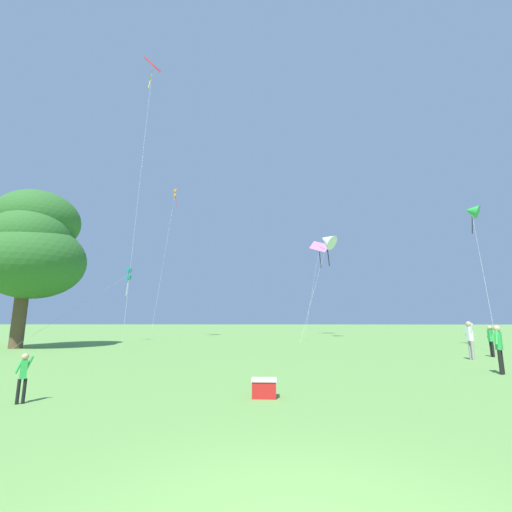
{
  "coord_description": "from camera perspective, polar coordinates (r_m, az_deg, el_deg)",
  "views": [
    {
      "loc": [
        -0.21,
        -2.89,
        1.77
      ],
      "look_at": [
        -2.0,
        32.2,
        8.47
      ],
      "focal_mm": 24.09,
      "sensor_mm": 36.0,
      "label": 1
    }
  ],
  "objects": [
    {
      "name": "kite_orange_box",
      "position": [
        44.17,
        -13.33,
        9.72
      ],
      "size": [
        0.61,
        6.35,
        17.93
      ],
      "color": "orange",
      "rests_on": "ground_plane"
    },
    {
      "name": "kite_red_high",
      "position": [
        40.68,
        -16.95,
        27.03
      ],
      "size": [
        2.89,
        8.46,
        28.55
      ],
      "color": "red",
      "rests_on": "ground_plane"
    },
    {
      "name": "person_child_small",
      "position": [
        9.52,
        -34.19,
        -15.8
      ],
      "size": [
        0.3,
        0.25,
        1.06
      ],
      "color": "black",
      "rests_on": "ground_plane"
    },
    {
      "name": "kite_pink_low",
      "position": [
        48.34,
        10.49,
        0.85
      ],
      "size": [
        4.4,
        8.03,
        13.0
      ],
      "color": "pink",
      "rests_on": "ground_plane"
    },
    {
      "name": "picnic_cooler",
      "position": [
        8.67,
        1.37,
        -21.05
      ],
      "size": [
        0.6,
        0.4,
        0.44
      ],
      "color": "red",
      "rests_on": "ground_plane"
    },
    {
      "name": "person_far_back",
      "position": [
        21.55,
        34.41,
        -11.18
      ],
      "size": [
        0.21,
        0.5,
        1.55
      ],
      "color": "black",
      "rests_on": "ground_plane"
    },
    {
      "name": "person_in_blue_jacket",
      "position": [
        19.39,
        31.98,
        -11.28
      ],
      "size": [
        0.24,
        0.57,
        1.77
      ],
      "color": "gray",
      "rests_on": "ground_plane"
    },
    {
      "name": "kite_teal_box",
      "position": [
        34.01,
        -20.48,
        -2.97
      ],
      "size": [
        2.78,
        10.81,
        6.7
      ],
      "color": "teal",
      "rests_on": "ground_plane"
    },
    {
      "name": "tree_left_oak",
      "position": [
        28.6,
        -32.98,
        1.59
      ],
      "size": [
        6.76,
        6.76,
        11.07
      ],
      "color": "brown",
      "rests_on": "ground_plane"
    },
    {
      "name": "kite_white_distant",
      "position": [
        39.34,
        11.7,
        2.54
      ],
      "size": [
        5.31,
        9.87,
        11.83
      ],
      "color": "white",
      "rests_on": "ground_plane"
    },
    {
      "name": "kite_green_small",
      "position": [
        29.62,
        32.18,
        6.32
      ],
      "size": [
        3.28,
        5.88,
        10.27
      ],
      "color": "green",
      "rests_on": "ground_plane"
    },
    {
      "name": "person_with_spool",
      "position": [
        14.78,
        35.33,
        -11.91
      ],
      "size": [
        0.44,
        0.42,
        1.63
      ],
      "color": "black",
      "rests_on": "ground_plane"
    }
  ]
}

